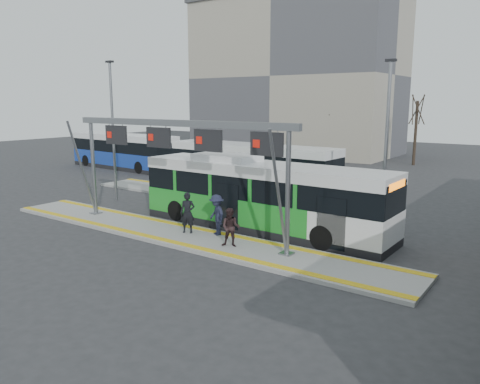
# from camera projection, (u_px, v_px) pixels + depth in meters

# --- Properties ---
(ground) EXTENTS (120.00, 120.00, 0.00)m
(ground) POSITION_uv_depth(u_px,v_px,m) (180.00, 237.00, 21.65)
(ground) COLOR #2D2D30
(ground) RESTS_ON ground
(platform_main) EXTENTS (22.00, 3.00, 0.15)m
(platform_main) POSITION_uv_depth(u_px,v_px,m) (180.00, 235.00, 21.63)
(platform_main) COLOR gray
(platform_main) RESTS_ON ground
(platform_second) EXTENTS (20.00, 3.00, 0.15)m
(platform_second) POSITION_uv_depth(u_px,v_px,m) (219.00, 197.00, 30.30)
(platform_second) COLOR gray
(platform_second) RESTS_ON ground
(tactile_main) EXTENTS (22.00, 2.65, 0.02)m
(tactile_main) POSITION_uv_depth(u_px,v_px,m) (180.00, 233.00, 21.61)
(tactile_main) COLOR yellow
(tactile_main) RESTS_ON platform_main
(tactile_second) EXTENTS (20.00, 0.35, 0.02)m
(tactile_second) POSITION_uv_depth(u_px,v_px,m) (230.00, 193.00, 31.21)
(tactile_second) COLOR yellow
(tactile_second) RESTS_ON platform_second
(gantry) EXTENTS (13.00, 1.68, 5.20)m
(gantry) POSITION_uv_depth(u_px,v_px,m) (176.00, 143.00, 21.23)
(gantry) COLOR slate
(gantry) RESTS_ON platform_main
(apartment_block) EXTENTS (24.50, 12.50, 18.40)m
(apartment_block) POSITION_uv_depth(u_px,v_px,m) (296.00, 76.00, 56.64)
(apartment_block) COLOR #9E9683
(apartment_block) RESTS_ON ground
(hero_bus) EXTENTS (13.01, 2.95, 3.56)m
(hero_bus) POSITION_uv_depth(u_px,v_px,m) (261.00, 196.00, 22.69)
(hero_bus) COLOR black
(hero_bus) RESTS_ON ground
(bg_bus_green) EXTENTS (13.05, 3.30, 3.24)m
(bg_bus_green) POSITION_uv_depth(u_px,v_px,m) (251.00, 168.00, 32.81)
(bg_bus_green) COLOR black
(bg_bus_green) RESTS_ON ground
(bg_bus_blue) EXTENTS (12.40, 3.38, 3.20)m
(bg_bus_blue) POSITION_uv_depth(u_px,v_px,m) (124.00, 152.00, 43.67)
(bg_bus_blue) COLOR black
(bg_bus_blue) RESTS_ON ground
(passenger_a) EXTENTS (0.82, 0.71, 1.90)m
(passenger_a) POSITION_uv_depth(u_px,v_px,m) (188.00, 213.00, 21.62)
(passenger_a) COLOR black
(passenger_a) RESTS_ON platform_main
(passenger_b) EXTENTS (0.99, 0.90, 1.65)m
(passenger_b) POSITION_uv_depth(u_px,v_px,m) (231.00, 227.00, 19.56)
(passenger_b) COLOR black
(passenger_b) RESTS_ON platform_main
(passenger_c) EXTENTS (1.39, 1.18, 1.87)m
(passenger_c) POSITION_uv_depth(u_px,v_px,m) (217.00, 215.00, 21.29)
(passenger_c) COLOR #1F2138
(passenger_c) RESTS_ON platform_main
(tree_left) EXTENTS (1.40, 1.40, 8.44)m
(tree_left) POSITION_uv_depth(u_px,v_px,m) (334.00, 99.00, 48.82)
(tree_left) COLOR #382B21
(tree_left) RESTS_ON ground
(tree_mid) EXTENTS (1.40, 1.40, 7.09)m
(tree_mid) POSITION_uv_depth(u_px,v_px,m) (417.00, 110.00, 45.23)
(tree_mid) COLOR #382B21
(tree_mid) RESTS_ON ground
(tree_far) EXTENTS (1.40, 1.40, 7.15)m
(tree_far) POSITION_uv_depth(u_px,v_px,m) (248.00, 108.00, 56.15)
(tree_far) COLOR #382B21
(tree_far) RESTS_ON ground
(lamp_west) EXTENTS (0.50, 0.25, 8.58)m
(lamp_west) POSITION_uv_depth(u_px,v_px,m) (113.00, 128.00, 28.78)
(lamp_west) COLOR slate
(lamp_west) RESTS_ON ground
(lamp_east) EXTENTS (0.50, 0.25, 8.10)m
(lamp_east) POSITION_uv_depth(u_px,v_px,m) (386.00, 141.00, 22.39)
(lamp_east) COLOR slate
(lamp_east) RESTS_ON ground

